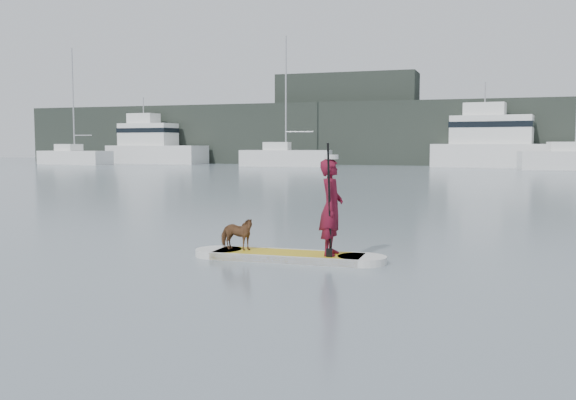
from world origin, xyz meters
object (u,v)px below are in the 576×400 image
(sailboat_e, at_px, (574,159))
(motor_yacht_a, at_px, (499,143))
(paddleboard, at_px, (288,256))
(dog, at_px, (236,234))
(sailboat_c, at_px, (285,157))
(paddler, at_px, (331,207))
(sailboat_a, at_px, (74,156))
(motor_yacht_b, at_px, (153,145))

(sailboat_e, relative_size, motor_yacht_a, 0.95)
(paddleboard, relative_size, dog, 5.01)
(dog, distance_m, motor_yacht_a, 47.91)
(sailboat_c, distance_m, sailboat_e, 23.65)
(dog, relative_size, sailboat_e, 0.06)
(paddleboard, bearing_deg, dog, -180.00)
(paddler, xyz_separation_m, sailboat_c, (-15.81, 44.24, -0.05))
(dog, height_order, sailboat_c, sailboat_c)
(paddleboard, height_order, paddler, paddler)
(paddleboard, distance_m, sailboat_c, 46.77)
(paddler, height_order, sailboat_a, sailboat_a)
(paddler, bearing_deg, sailboat_a, 36.00)
(paddleboard, bearing_deg, motor_yacht_b, 121.04)
(sailboat_e, bearing_deg, sailboat_c, 170.25)
(sailboat_e, bearing_deg, paddler, -107.85)
(paddleboard, relative_size, paddler, 2.11)
(sailboat_c, xyz_separation_m, motor_yacht_b, (-15.45, 3.52, 1.04))
(dog, height_order, motor_yacht_a, motor_yacht_a)
(dog, distance_m, sailboat_e, 44.44)
(sailboat_c, distance_m, motor_yacht_a, 18.49)
(dog, xyz_separation_m, motor_yacht_a, (3.98, 47.71, 1.64))
(motor_yacht_b, bearing_deg, dog, -54.29)
(sailboat_e, xyz_separation_m, motor_yacht_b, (-39.09, 4.39, 1.04))
(paddler, relative_size, motor_yacht_b, 0.15)
(sailboat_e, distance_m, motor_yacht_a, 7.08)
(motor_yacht_a, relative_size, motor_yacht_b, 1.19)
(dog, distance_m, sailboat_c, 46.50)
(paddleboard, height_order, sailboat_a, sailboat_a)
(paddler, height_order, sailboat_e, sailboat_e)
(paddleboard, xyz_separation_m, motor_yacht_b, (-30.53, 47.78, 1.83))
(dog, bearing_deg, paddleboard, -84.36)
(sailboat_a, xyz_separation_m, sailboat_c, (21.37, 1.35, 0.06))
(sailboat_a, distance_m, motor_yacht_b, 7.74)
(paddleboard, height_order, sailboat_c, sailboat_c)
(sailboat_a, height_order, motor_yacht_b, sailboat_a)
(sailboat_c, bearing_deg, motor_yacht_a, 3.34)
(paddler, distance_m, sailboat_e, 44.07)
(motor_yacht_a, bearing_deg, sailboat_c, -163.54)
(motor_yacht_b, bearing_deg, paddleboard, -53.49)
(sailboat_e, bearing_deg, motor_yacht_b, 165.96)
(paddleboard, xyz_separation_m, dog, (-0.92, -0.02, 0.34))
(sailboat_c, bearing_deg, dog, -79.62)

